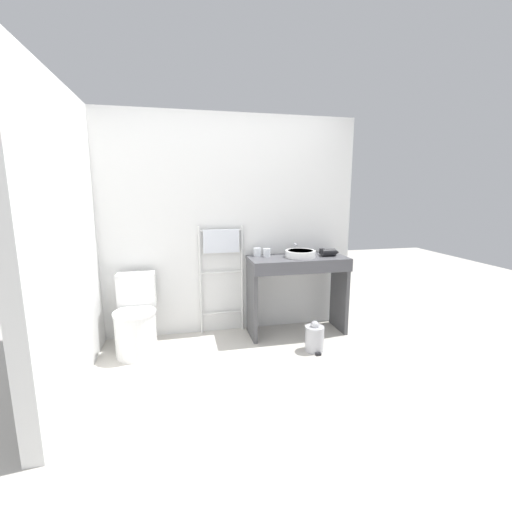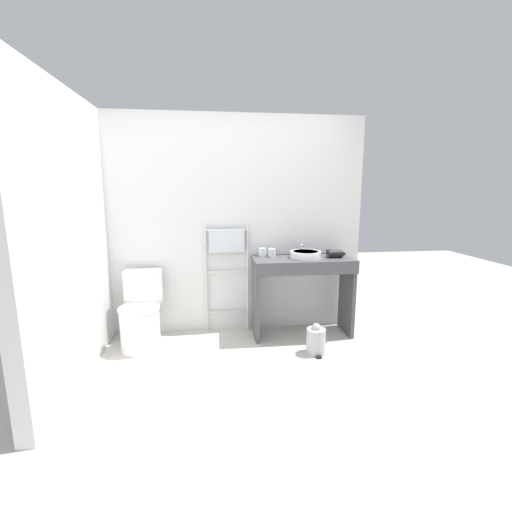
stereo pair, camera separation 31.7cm
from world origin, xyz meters
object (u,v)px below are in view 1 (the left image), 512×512
Objects in this scene: toilet at (136,321)px; sink_basin at (300,254)px; towel_radiator at (221,254)px; trash_bin at (314,338)px; hair_dryer at (329,252)px; cup_near_edge at (267,253)px; cup_near_wall at (257,252)px.

sink_basin reaches higher than toilet.
towel_radiator is 1.31m from trash_bin.
hair_dryer reaches higher than sink_basin.
towel_radiator is at bearing 169.29° from hair_dryer.
cup_near_edge reaches higher than trash_bin.
cup_near_wall is (0.39, -0.05, 0.02)m from towel_radiator.
toilet is 1.76m from trash_bin.
cup_near_wall is (1.27, 0.25, 0.60)m from toilet.
cup_near_wall is 0.46× the size of hair_dryer.
toilet is 2.13m from hair_dryer.
toilet is 2.33× the size of sink_basin.
cup_near_wall is at bearing 125.88° from trash_bin.
towel_radiator is at bearing 168.24° from cup_near_edge.
cup_near_edge is 0.29× the size of trash_bin.
toilet is 0.64× the size of towel_radiator.
toilet is at bearing 168.01° from trash_bin.
trash_bin is (0.35, -0.57, -0.77)m from cup_near_edge.
towel_radiator is 3.87× the size of trash_bin.
towel_radiator is at bearing 172.18° from cup_near_wall.
towel_radiator reaches higher than cup_near_edge.
towel_radiator is 3.65× the size of sink_basin.
sink_basin is 0.36m from cup_near_edge.
toilet is 1.42m from cup_near_wall.
hair_dryer is at bearing -10.71° from towel_radiator.
hair_dryer is at bearing 53.87° from trash_bin.
cup_near_wall is at bearing -7.82° from towel_radiator.
toilet is 8.38× the size of cup_near_wall.
cup_near_wall is at bearing 160.63° from sink_basin.
sink_basin is at bearing 3.16° from toilet.
hair_dryer is (0.33, -0.01, 0.00)m from sink_basin.
trash_bin is (0.83, -0.67, -0.76)m from towel_radiator.
cup_near_edge is at bearing 121.42° from trash_bin.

